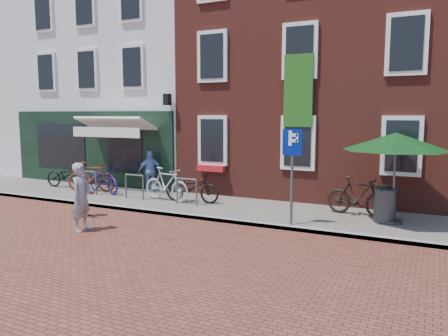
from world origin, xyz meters
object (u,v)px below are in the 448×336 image
at_px(bicycle_2, 103,179).
at_px(litter_bin, 385,202).
at_px(bicycle_4, 192,187).
at_px(bicycle_5, 358,197).
at_px(woman, 81,197).
at_px(parasol, 396,138).
at_px(bicycle_0, 67,175).
at_px(parking_sign, 292,159).
at_px(bicycle_3, 167,184).
at_px(bicycle_1, 92,177).
at_px(cafe_person, 151,171).
at_px(boy, 85,196).

bearing_deg(bicycle_2, litter_bin, -72.07).
distance_m(bicycle_4, bicycle_5, 5.06).
bearing_deg(woman, parasol, -69.34).
distance_m(bicycle_0, bicycle_2, 1.99).
bearing_deg(parking_sign, woman, -151.75).
distance_m(bicycle_2, bicycle_3, 2.83).
bearing_deg(bicycle_1, bicycle_2, -108.45).
bearing_deg(bicycle_2, parking_sign, -82.61).
relative_size(litter_bin, woman, 0.60).
bearing_deg(bicycle_3, bicycle_1, 94.23).
xyz_separation_m(parking_sign, bicycle_4, (-3.68, 1.35, -1.18)).
height_order(cafe_person, bicycle_2, cafe_person).
xyz_separation_m(parasol, bicycle_1, (-10.20, 0.11, -1.65)).
bearing_deg(bicycle_4, litter_bin, -93.86).
xyz_separation_m(litter_bin, boy, (-7.73, -2.70, -0.02)).
relative_size(woman, cafe_person, 1.15).
bearing_deg(litter_bin, boy, -160.77).
xyz_separation_m(woman, bicycle_2, (-2.75, 3.90, -0.27)).
relative_size(bicycle_4, bicycle_5, 1.03).
height_order(bicycle_1, bicycle_5, same).
relative_size(parasol, woman, 1.54).
xyz_separation_m(parking_sign, bicycle_3, (-4.55, 1.20, -1.13)).
bearing_deg(litter_bin, parking_sign, -147.10).
distance_m(cafe_person, bicycle_0, 3.44).
bearing_deg(litter_bin, bicycle_0, 178.74).
bearing_deg(cafe_person, litter_bin, 131.68).
bearing_deg(cafe_person, bicycle_4, 115.11).
bearing_deg(parasol, bicycle_4, 179.46).
height_order(parking_sign, bicycle_2, parking_sign).
relative_size(boy, bicycle_0, 0.66).
bearing_deg(bicycle_2, bicycle_3, -76.18).
bearing_deg(bicycle_0, parasol, -95.85).
distance_m(litter_bin, bicycle_5, 0.83).
bearing_deg(parking_sign, litter_bin, 32.90).
bearing_deg(bicycle_5, parasol, -103.47).
bearing_deg(bicycle_2, parasol, -72.47).
bearing_deg(bicycle_0, cafe_person, -81.67).
bearing_deg(bicycle_5, bicycle_0, 102.71).
distance_m(boy, bicycle_5, 7.63).
height_order(litter_bin, bicycle_5, bicycle_5).
relative_size(litter_bin, bicycle_2, 0.55).
bearing_deg(bicycle_4, bicycle_2, 84.99).
xyz_separation_m(woman, boy, (-1.00, 1.15, -0.25)).
xyz_separation_m(litter_bin, bicycle_2, (-9.47, 0.05, -0.04)).
bearing_deg(boy, bicycle_3, -3.40).
xyz_separation_m(woman, bicycle_3, (0.07, 3.68, -0.21)).
xyz_separation_m(parking_sign, bicycle_1, (-7.89, 1.40, -1.13)).
relative_size(boy, bicycle_4, 0.66).
bearing_deg(bicycle_4, bicycle_1, 85.33).
distance_m(parasol, bicycle_0, 11.78).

